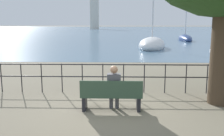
{
  "coord_description": "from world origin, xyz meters",
  "views": [
    {
      "loc": [
        0.23,
        -6.87,
        2.42
      ],
      "look_at": [
        0.0,
        0.5,
        1.14
      ],
      "focal_mm": 40.0,
      "sensor_mm": 36.0,
      "label": 1
    }
  ],
  "objects": [
    {
      "name": "sailboat_2",
      "position": [
        3.55,
        18.9,
        0.39
      ],
      "size": [
        3.99,
        6.78,
        12.9
      ],
      "rotation": [
        0.0,
        0.0,
        -0.24
      ],
      "color": "white",
      "rests_on": "ground_plane"
    },
    {
      "name": "park_bench",
      "position": [
        0.0,
        -0.06,
        0.43
      ],
      "size": [
        1.75,
        0.45,
        0.9
      ],
      "color": "#334C38",
      "rests_on": "ground_plane"
    },
    {
      "name": "promenade_railing",
      "position": [
        -0.0,
        1.86,
        0.69
      ],
      "size": [
        11.13,
        0.04,
        1.05
      ],
      "color": "black",
      "rests_on": "ground_plane"
    },
    {
      "name": "sailboat_5",
      "position": [
        10.23,
        31.85,
        0.33
      ],
      "size": [
        2.48,
        7.62,
        11.64
      ],
      "rotation": [
        0.0,
        0.0,
        -0.1
      ],
      "color": "navy",
      "rests_on": "ground_plane"
    },
    {
      "name": "harbor_lighthouse",
      "position": [
        -13.15,
        125.98,
        10.59
      ],
      "size": [
        4.74,
        4.74,
        22.78
      ],
      "color": "silver",
      "rests_on": "ground_plane"
    },
    {
      "name": "seated_person_left",
      "position": [
        0.07,
        0.01,
        0.71
      ],
      "size": [
        0.38,
        0.35,
        1.29
      ],
      "color": "#4C4C51",
      "rests_on": "ground_plane"
    },
    {
      "name": "ground_plane",
      "position": [
        0.0,
        0.0,
        0.0
      ],
      "size": [
        1000.0,
        1000.0,
        0.0
      ],
      "primitive_type": "plane",
      "color": "#7A705B"
    },
    {
      "name": "harbor_water",
      "position": [
        0.0,
        159.11,
        0.0
      ],
      "size": [
        600.0,
        300.0,
        0.01
      ],
      "color": "slate",
      "rests_on": "ground_plane"
    }
  ]
}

